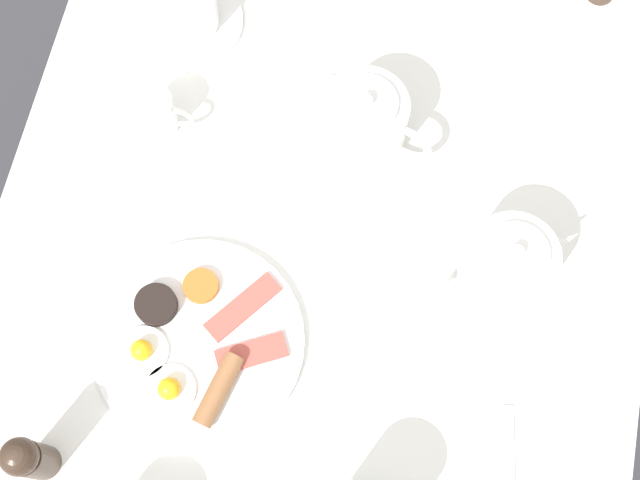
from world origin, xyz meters
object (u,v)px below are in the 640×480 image
Objects in this scene: teacup_with_saucer_left at (185,12)px; salt_grinder at (29,459)px; breakfast_plate at (196,343)px; teapot_far at (507,266)px; creamer_jug at (156,113)px; fork_by_plate at (493,21)px; teapot_near at (365,121)px.

teacup_with_saucer_left is 1.33× the size of salt_grinder.
salt_grinder reaches higher than teacup_with_saucer_left.
teacup_with_saucer_left is at bearing 106.01° from breakfast_plate.
breakfast_plate is at bearing 170.61° from teapot_far.
creamer_jug is (-0.48, 0.12, -0.01)m from teapot_far.
salt_grinder is (-0.02, -0.46, 0.03)m from creamer_jug.
breakfast_plate is at bearing -73.99° from teacup_with_saucer_left.
teacup_with_saucer_left is 0.88× the size of fork_by_plate.
teapot_far is 0.49m from creamer_jug.
teapot_near is 2.37× the size of creamer_jug.
fork_by_plate is (0.42, 0.09, -0.03)m from teacup_with_saucer_left.
teacup_with_saucer_left is 1.92× the size of creamer_jug.
breakfast_plate is 2.26× the size of salt_grinder.
creamer_jug is 0.69× the size of salt_grinder.
breakfast_plate is 0.39m from teapot_far.
teapot_far is at bearing 34.41° from salt_grinder.
breakfast_plate is 1.50× the size of fork_by_plate.
teapot_far is 1.45× the size of salt_grinder.
teapot_near is 1.09× the size of fork_by_plate.
breakfast_plate is 1.56× the size of teapot_far.
fork_by_plate is at bearing 30.90° from creamer_jug.
teapot_far is at bearing -80.16° from fork_by_plate.
teapot_near is 1.63× the size of salt_grinder.
salt_grinder reaches higher than breakfast_plate.
creamer_jug is 0.46m from salt_grinder.
teapot_near reaches higher than breakfast_plate.
teapot_near and teapot_far have the same top height.
fork_by_plate is at bearing 65.54° from teapot_far.
teapot_near is at bearing 65.34° from breakfast_plate.
teacup_with_saucer_left is at bearing 88.46° from salt_grinder.
fork_by_plate is at bearing -107.57° from teapot_near.
fork_by_plate is at bearing 61.24° from breakfast_plate.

